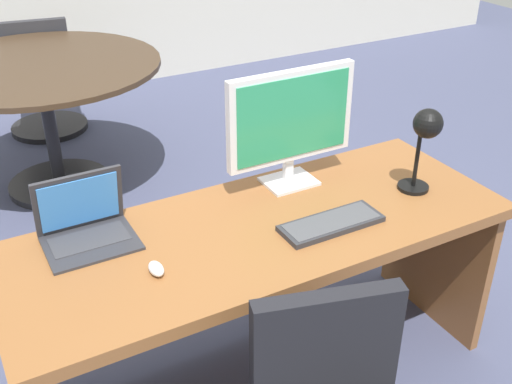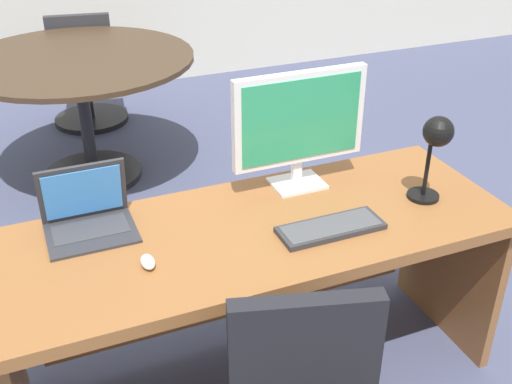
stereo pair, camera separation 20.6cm
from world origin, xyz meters
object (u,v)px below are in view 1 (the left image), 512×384
Objects in this scene: desk at (255,264)px; monitor at (291,120)px; mouse at (156,269)px; keyboard at (331,223)px; desk_lamp at (425,134)px; laptop at (84,219)px; meeting_table at (45,95)px; meeting_chair_near at (43,87)px.

monitor reaches higher than desk.
mouse reaches higher than desk.
keyboard is 1.10× the size of desk_lamp.
laptop is 0.80× the size of keyboard.
meeting_table is at bearing 99.33° from desk.
meeting_table reaches higher than mouse.
monitor is 1.93m from meeting_table.
desk_lamp is at bearing -65.10° from meeting_table.
mouse is 0.23× the size of desk_lamp.
desk is 2.01m from meeting_table.
monitor is 1.55× the size of desk_lamp.
desk_lamp is (1.20, -0.30, 0.17)m from laptop.
desk is at bearing 16.73° from mouse.
laptop is at bearing -97.78° from meeting_chair_near.
desk_lamp is at bearing -10.31° from desk.
meeting_chair_near is at bearing 97.61° from keyboard.
desk is at bearing 169.69° from desk_lamp.
keyboard is (-0.04, -0.34, -0.26)m from monitor.
laptop is 0.22× the size of meeting_table.
laptop is at bearing -97.23° from meeting_table.
desk is at bearing 143.06° from keyboard.
keyboard is 4.76× the size of mouse.
keyboard is 0.27× the size of meeting_table.
laptop is 0.85m from keyboard.
desk is 0.55m from monitor.
desk_lamp is at bearing 0.42° from mouse.
meeting_chair_near is at bearing 81.11° from meeting_table.
meeting_table is 0.93m from meeting_chair_near.
keyboard is 2.22m from meeting_table.
desk is at bearing -144.79° from monitor.
monitor is 1.41× the size of keyboard.
laptop is 0.34m from mouse.
monitor is 1.75× the size of laptop.
monitor reaches higher than meeting_table.
laptop is 0.34× the size of meeting_chair_near.
meeting_table is (-0.33, 1.98, 0.07)m from desk.
meeting_chair_near is at bearing 105.68° from desk_lamp.
monitor is at bearing 24.37° from mouse.
meeting_chair_near is at bearing 99.31° from monitor.
monitor is at bearing -72.22° from meeting_table.
meeting_chair_near is (-0.19, 2.86, -0.18)m from desk.
desk_lamp is at bearing 5.89° from keyboard.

